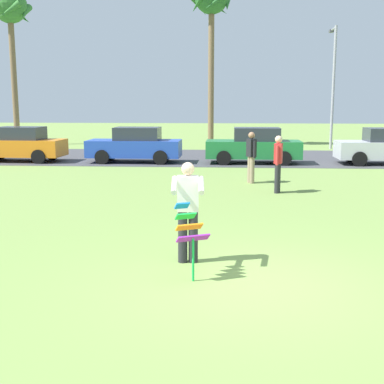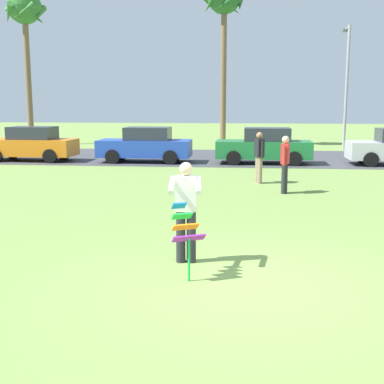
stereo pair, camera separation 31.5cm
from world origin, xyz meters
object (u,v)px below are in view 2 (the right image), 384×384
object	(u,v)px
kite_held	(185,229)
streetlight_pole	(346,79)
person_kite_flyer	(186,208)
person_walker_near	(259,156)
parked_car_green	(264,146)
palm_tree_right_near	(224,5)
parked_car_blue	(145,145)
person_walker_far	(285,163)
palm_tree_left_near	(25,14)
parked_car_orange	(31,144)

from	to	relation	value
kite_held	streetlight_pole	bearing A→B (deg)	73.93
person_kite_flyer	person_walker_near	distance (m)	9.01
parked_car_green	streetlight_pole	xyz separation A→B (m)	(4.86, 7.65, 3.22)
palm_tree_right_near	person_walker_near	world-z (taller)	palm_tree_right_near
parked_car_blue	person_walker_far	distance (m)	9.47
palm_tree_left_near	streetlight_pole	bearing A→B (deg)	-3.81
parked_car_blue	person_walker_near	distance (m)	7.58
person_walker_far	parked_car_orange	bearing A→B (deg)	145.93
kite_held	person_walker_far	distance (m)	8.08
person_kite_flyer	person_walker_far	xyz separation A→B (m)	(2.18, 7.03, -0.02)
person_kite_flyer	parked_car_green	xyz separation A→B (m)	(1.84, 14.58, -0.18)
person_walker_near	person_kite_flyer	bearing A→B (deg)	-99.34
person_walker_far	parked_car_green	bearing A→B (deg)	92.58
parked_car_orange	parked_car_green	size ratio (longest dim) A/B	1.01
palm_tree_left_near	palm_tree_right_near	distance (m)	12.39
person_kite_flyer	person_walker_near	size ratio (longest dim) A/B	1.00
person_kite_flyer	parked_car_green	bearing A→B (deg)	82.80
parked_car_blue	parked_car_green	bearing A→B (deg)	0.00
palm_tree_right_near	streetlight_pole	distance (m)	8.59
person_walker_near	parked_car_orange	bearing A→B (deg)	151.42
parked_car_orange	person_walker_far	distance (m)	13.48
parked_car_blue	palm_tree_left_near	size ratio (longest dim) A/B	0.44
parked_car_blue	palm_tree_left_near	xyz separation A→B (m)	(-9.24, 8.94, 7.32)
parked_car_blue	person_walker_near	bearing A→B (deg)	-48.69
parked_car_orange	parked_car_blue	size ratio (longest dim) A/B	1.01
parked_car_blue	person_walker_near	size ratio (longest dim) A/B	2.44
parked_car_green	palm_tree_left_near	size ratio (longest dim) A/B	0.44
parked_car_green	kite_held	bearing A→B (deg)	-96.55
parked_car_orange	parked_car_green	bearing A→B (deg)	0.01
person_kite_flyer	kite_held	world-z (taller)	person_kite_flyer
person_kite_flyer	parked_car_orange	bearing A→B (deg)	121.63
kite_held	parked_car_blue	distance (m)	15.77
kite_held	parked_car_orange	world-z (taller)	parked_car_orange
kite_held	streetlight_pole	xyz separation A→B (m)	(6.62, 22.99, 3.22)
streetlight_pole	person_walker_near	world-z (taller)	streetlight_pole
person_kite_flyer	palm_tree_left_near	size ratio (longest dim) A/B	0.18
parked_car_green	palm_tree_right_near	size ratio (longest dim) A/B	0.42
kite_held	parked_car_blue	bearing A→B (deg)	103.27
kite_held	palm_tree_right_near	distance (m)	25.88
palm_tree_right_near	streetlight_pole	world-z (taller)	palm_tree_right_near
parked_car_green	parked_car_orange	bearing A→B (deg)	-179.99
person_kite_flyer	parked_car_green	distance (m)	14.69
kite_held	person_walker_far	bearing A→B (deg)	74.91
palm_tree_right_near	person_walker_near	xyz separation A→B (m)	(1.87, -15.03, -7.58)
person_kite_flyer	person_walker_far	world-z (taller)	same
palm_tree_right_near	person_kite_flyer	bearing A→B (deg)	-89.03
parked_car_orange	person_walker_near	xyz separation A→B (m)	(10.44, -5.69, 0.16)
kite_held	person_walker_far	size ratio (longest dim) A/B	0.67
person_kite_flyer	palm_tree_right_near	xyz separation A→B (m)	(-0.41, 23.92, 7.56)
person_kite_flyer	person_walker_near	xyz separation A→B (m)	(1.46, 8.89, -0.02)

